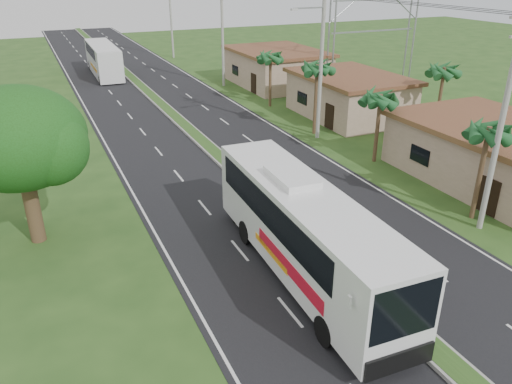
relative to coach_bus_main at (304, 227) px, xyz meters
name	(u,v)px	position (x,y,z in m)	size (l,w,h in m)	color
ground	(365,290)	(1.80, -2.11, -2.33)	(180.00, 180.00, 0.00)	#26471A
road_asphalt	(205,145)	(1.80, 17.89, -2.32)	(14.00, 160.00, 0.02)	black
median_strip	(205,143)	(1.80, 17.89, -2.23)	(1.20, 160.00, 0.18)	gray
lane_edge_left	(113,158)	(-4.90, 17.89, -2.33)	(0.12, 160.00, 0.01)	silver
lane_edge_right	(285,133)	(8.50, 17.89, -2.33)	(0.12, 160.00, 0.01)	silver
shop_near	(500,155)	(15.80, 3.89, -0.55)	(8.60, 12.60, 3.52)	#9E836B
shop_mid	(349,96)	(15.80, 19.89, -0.47)	(7.60, 10.60, 3.67)	#9E836B
shop_far	(277,67)	(15.80, 33.89, -0.40)	(8.60, 11.60, 3.82)	#9E836B
palm_verge_a	(489,132)	(10.80, 0.89, 2.41)	(2.40, 2.40, 5.45)	#473321
palm_verge_b	(381,98)	(11.20, 9.89, 2.03)	(2.40, 2.40, 5.05)	#473321
palm_verge_c	(317,68)	(10.60, 16.89, 2.79)	(2.40, 2.40, 5.85)	#473321
palm_verge_d	(270,57)	(11.10, 25.89, 2.22)	(2.40, 2.40, 5.25)	#473321
palm_behind_shop	(444,71)	(19.30, 12.89, 2.60)	(2.40, 2.40, 5.65)	#473321
shade_tree	(16,142)	(-10.31, 7.91, 2.70)	(6.30, 6.00, 7.54)	#473321
utility_pole_a	(502,120)	(10.30, -0.11, 3.34)	(1.60, 0.28, 11.00)	gray
utility_pole_b	(321,55)	(10.27, 15.89, 3.93)	(3.20, 0.28, 12.00)	gray
utility_pole_c	(222,32)	(10.30, 35.89, 3.34)	(1.60, 0.28, 11.00)	gray
utility_pole_d	(171,18)	(10.30, 55.89, 3.09)	(1.60, 0.28, 10.50)	gray
billboard_lattice	(374,23)	(23.80, 27.89, 4.49)	(10.18, 1.18, 12.07)	gray
coach_bus_main	(304,227)	(0.00, 0.00, 0.00)	(3.24, 13.21, 4.24)	white
coach_bus_far	(103,58)	(-0.70, 47.22, -0.29)	(2.95, 12.43, 3.61)	white
motorcyclist	(246,205)	(-0.20, 5.58, -1.47)	(2.01, 1.24, 2.40)	black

